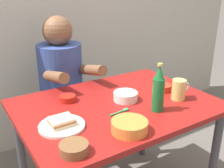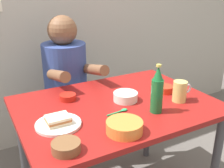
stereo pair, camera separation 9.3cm
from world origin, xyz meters
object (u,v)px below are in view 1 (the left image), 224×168
person_seated (61,72)px  sandwich (62,121)px  beer_mug (179,90)px  plate_orange (62,126)px  stool (64,121)px  beer_bottle (158,90)px  rice_bowl_white (126,96)px  dining_table (117,118)px

person_seated → sandwich: 0.76m
person_seated → beer_mug: 0.87m
plate_orange → sandwich: (0.00, 0.00, 0.02)m
stool → person_seated: bearing=-90.0°
person_seated → plate_orange: person_seated is taller
beer_mug → beer_bottle: 0.22m
beer_mug → rice_bowl_white: bearing=150.5°
person_seated → beer_mug: size_ratio=5.71×
beer_mug → dining_table: bearing=156.3°
beer_mug → plate_orange: bearing=174.9°
person_seated → rice_bowl_white: (0.15, -0.61, 0.00)m
rice_bowl_white → beer_bottle: bearing=-70.9°
beer_bottle → rice_bowl_white: 0.23m
sandwich → beer_bottle: 0.52m
dining_table → person_seated: (-0.08, 0.62, 0.12)m
stool → beer_bottle: 0.99m
person_seated → beer_bottle: person_seated is taller
dining_table → plate_orange: size_ratio=5.00×
stool → plate_orange: 0.87m
rice_bowl_white → person_seated: bearing=103.4°
dining_table → beer_bottle: 0.32m
dining_table → beer_mug: (0.34, -0.15, 0.15)m
stool → beer_bottle: (0.21, -0.82, 0.51)m
stool → sandwich: 0.88m
plate_orange → beer_mug: beer_mug is taller
dining_table → beer_mug: beer_mug is taller
beer_bottle → dining_table: bearing=124.7°
dining_table → sandwich: 0.40m
dining_table → plate_orange: 0.39m
dining_table → rice_bowl_white: bearing=5.2°
stool → rice_bowl_white: (0.15, -0.62, 0.42)m
plate_orange → beer_bottle: bearing=-12.2°
stool → dining_table: bearing=-82.6°
sandwich → beer_bottle: beer_bottle is taller
dining_table → stool: 0.70m
dining_table → sandwich: sandwich is taller
rice_bowl_white → dining_table: bearing=-174.8°
stool → plate_orange: size_ratio=2.05×
sandwich → dining_table: bearing=12.9°
rice_bowl_white → beer_mug: bearing=-29.5°
beer_bottle → plate_orange: bearing=167.8°
stool → beer_mug: 0.99m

